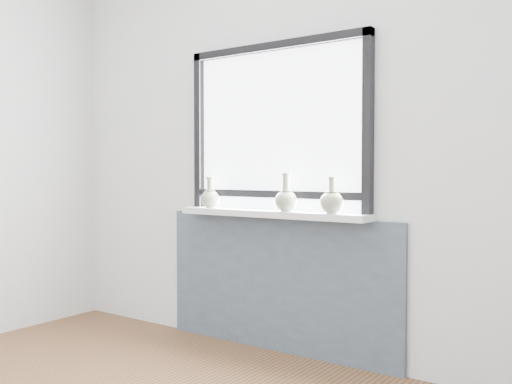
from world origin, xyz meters
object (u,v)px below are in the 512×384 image
Objects in this scene: windowsill at (271,214)px; vase_b at (286,199)px; vase_c at (332,201)px; vase_a at (210,197)px.

vase_b reaches higher than windowsill.
windowsill is 0.44m from vase_c.
windowsill is 5.66× the size of vase_b.
windowsill is at bearing 170.41° from vase_b.
vase_c is (0.91, -0.01, 0.00)m from vase_a.
vase_b is at bearing -9.59° from windowsill.
vase_c reaches higher than windowsill.
vase_c is at bearing 0.51° from vase_b.
vase_a is at bearing 179.13° from vase_b.
windowsill is at bearing 1.42° from vase_a.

